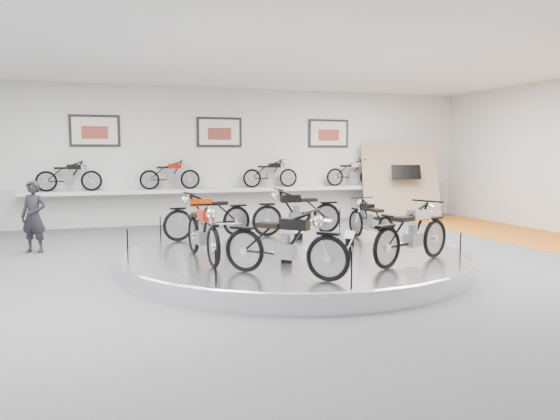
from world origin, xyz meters
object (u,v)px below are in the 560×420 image
object	(u,v)px
bike_b	(297,212)
bike_c	(208,215)
bike_f	(412,232)
shelf	(222,190)
visitor	(34,217)
bike_a	(370,220)
bike_d	(203,231)
display_platform	(293,258)
bike_e	(285,243)

from	to	relation	value
bike_b	bike_c	size ratio (longest dim) A/B	1.04
bike_f	bike_b	bearing A→B (deg)	77.11
shelf	bike_f	size ratio (longest dim) A/B	6.40
shelf	visitor	xyz separation A→B (m)	(-4.73, -3.41, -0.24)
bike_c	bike_f	world-z (taller)	bike_f
bike_a	bike_d	size ratio (longest dim) A/B	0.88
display_platform	shelf	world-z (taller)	shelf
bike_a	bike_d	bearing A→B (deg)	101.62
bike_e	visitor	bearing A→B (deg)	172.92
bike_e	visitor	size ratio (longest dim) A/B	1.12
bike_c	bike_e	size ratio (longest dim) A/B	0.99
bike_e	bike_f	size ratio (longest dim) A/B	0.99
bike_e	bike_d	bearing A→B (deg)	165.14
bike_c	bike_f	xyz separation A→B (m)	(2.70, -3.55, 0.01)
bike_b	bike_e	distance (m)	4.08
display_platform	visitor	distance (m)	5.62
display_platform	bike_d	distance (m)	1.92
bike_e	bike_f	distance (m)	2.31
display_platform	bike_f	world-z (taller)	bike_f
bike_d	bike_f	world-z (taller)	bike_f
bike_a	bike_c	distance (m)	3.36
bike_b	bike_f	xyz separation A→B (m)	(0.74, -3.48, -0.01)
display_platform	bike_e	distance (m)	2.28
display_platform	bike_d	bearing A→B (deg)	-165.97
bike_a	bike_b	xyz separation A→B (m)	(-1.13, 1.25, 0.07)
bike_e	bike_f	xyz separation A→B (m)	(2.29, 0.30, 0.01)
display_platform	bike_e	bearing A→B (deg)	-112.45
display_platform	bike_e	size ratio (longest dim) A/B	3.77
shelf	bike_d	world-z (taller)	bike_d
bike_b	visitor	size ratio (longest dim) A/B	1.15
bike_c	visitor	distance (m)	3.67
display_platform	bike_c	xyz separation A→B (m)	(-1.25, 1.83, 0.64)
bike_f	shelf	bearing A→B (deg)	75.17
bike_d	bike_c	bearing A→B (deg)	163.27
display_platform	bike_f	xyz separation A→B (m)	(1.45, -1.72, 0.66)
bike_b	bike_d	bearing A→B (deg)	40.22
bike_c	bike_d	distance (m)	2.32
bike_a	bike_e	distance (m)	3.68
bike_f	display_platform	bearing A→B (deg)	105.17
bike_c	display_platform	bearing A→B (deg)	109.69
display_platform	bike_a	bearing A→B (deg)	15.25
visitor	bike_d	bearing A→B (deg)	-21.65
bike_e	display_platform	bearing A→B (deg)	112.62
shelf	bike_e	distance (m)	8.46
bike_f	visitor	world-z (taller)	visitor
bike_e	visitor	xyz separation A→B (m)	(-3.89, 5.01, -0.04)
shelf	bike_f	distance (m)	8.25
shelf	bike_a	bearing A→B (deg)	-72.68
bike_e	bike_a	bearing A→B (deg)	88.39
display_platform	bike_b	xyz separation A→B (m)	(0.71, 1.75, 0.66)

